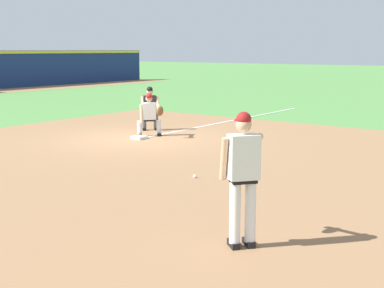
{
  "coord_description": "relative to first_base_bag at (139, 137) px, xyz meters",
  "views": [
    {
      "loc": [
        -11.8,
        -10.78,
        2.66
      ],
      "look_at": [
        -4.09,
        -5.04,
        0.96
      ],
      "focal_mm": 50.0,
      "sensor_mm": 36.0,
      "label": 1
    }
  ],
  "objects": [
    {
      "name": "foul_line_stripe",
      "position": [
        5.27,
        0.0,
        -0.04
      ],
      "size": [
        10.54,
        0.1,
        0.0
      ],
      "primitive_type": "cube",
      "color": "white",
      "rests_on": "ground"
    },
    {
      "name": "umpire",
      "position": [
        1.54,
        0.9,
        0.75
      ],
      "size": [
        0.68,
        0.67,
        1.46
      ],
      "color": "black",
      "rests_on": "ground"
    },
    {
      "name": "baseball",
      "position": [
        -3.01,
        -4.31,
        -0.01
      ],
      "size": [
        0.07,
        0.07,
        0.07
      ],
      "primitive_type": "sphere",
      "color": "white",
      "rests_on": "ground"
    },
    {
      "name": "ground_plane",
      "position": [
        0.0,
        0.0,
        -0.04
      ],
      "size": [
        160.0,
        160.0,
        0.0
      ],
      "primitive_type": "plane",
      "color": "#518942"
    },
    {
      "name": "first_baseman",
      "position": [
        0.57,
        0.05,
        0.69
      ],
      "size": [
        0.7,
        1.09,
        1.34
      ],
      "color": "black",
      "rests_on": "ground"
    },
    {
      "name": "first_base_bag",
      "position": [
        0.0,
        0.0,
        0.0
      ],
      "size": [
        0.38,
        0.38,
        0.09
      ],
      "primitive_type": "cube",
      "color": "white",
      "rests_on": "ground"
    },
    {
      "name": "pitcher",
      "position": [
        -5.81,
        -7.18,
        1.01
      ],
      "size": [
        0.85,
        0.54,
        1.86
      ],
      "color": "black",
      "rests_on": "ground"
    },
    {
      "name": "infield_dirt_patch",
      "position": [
        -2.92,
        -3.6,
        -0.04
      ],
      "size": [
        18.0,
        18.0,
        0.01
      ],
      "primitive_type": "cube",
      "color": "#936B47",
      "rests_on": "ground"
    }
  ]
}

